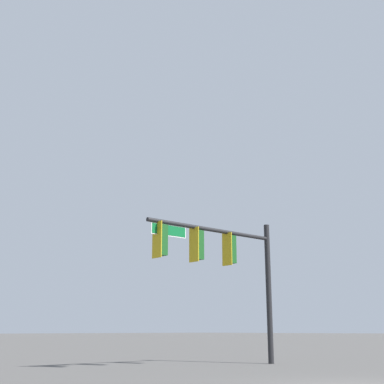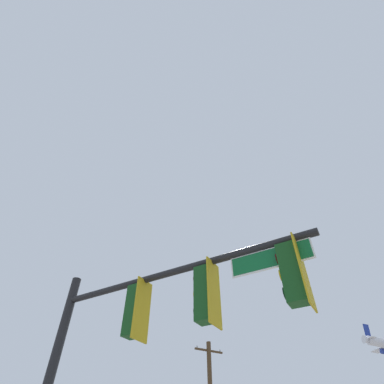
# 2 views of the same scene
# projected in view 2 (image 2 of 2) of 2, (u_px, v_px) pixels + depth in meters

# --- Properties ---
(signal_pole_near) EXTENTS (6.43, 0.72, 5.69)m
(signal_pole_near) POSITION_uv_depth(u_px,v_px,m) (150.00, 325.00, 6.14)
(signal_pole_near) COLOR black
(signal_pole_near) RESTS_ON ground_plane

